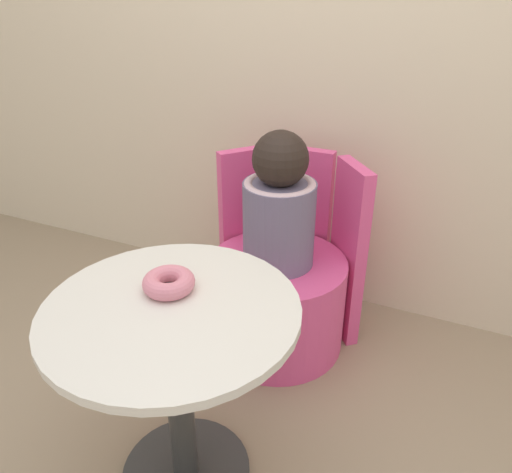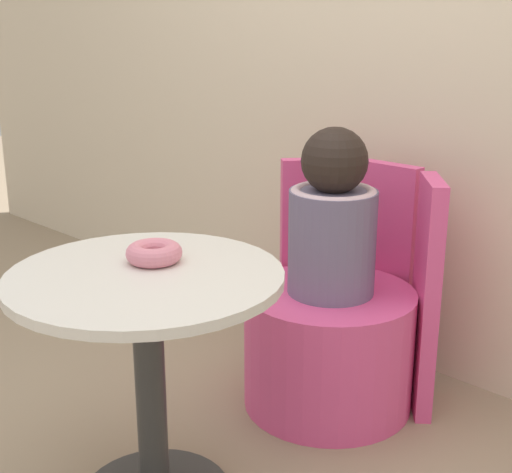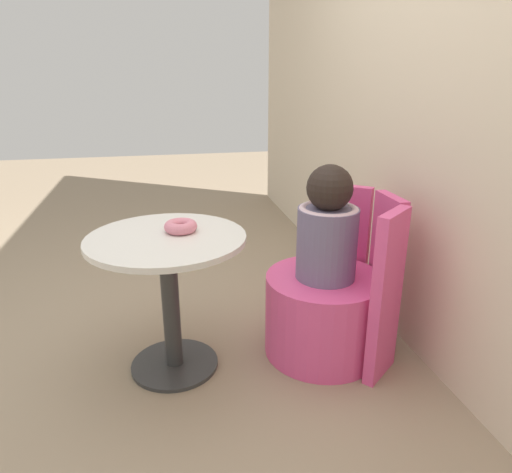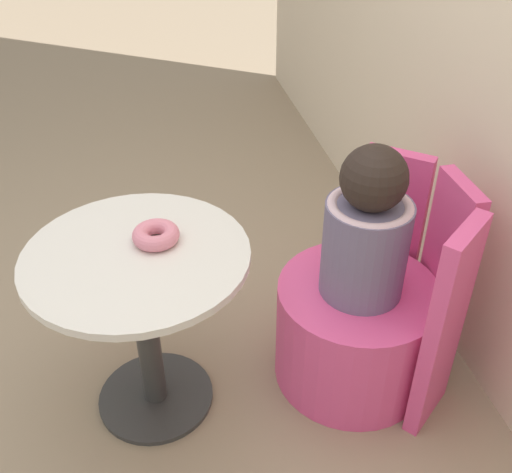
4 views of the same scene
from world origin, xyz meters
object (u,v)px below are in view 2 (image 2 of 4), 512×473
Objects in this scene: round_table at (148,338)px; tub_chair at (328,348)px; child_figure at (333,220)px; donut at (154,253)px.

tub_chair is at bearing 88.60° from round_table.
child_figure reaches higher than round_table.
donut is (-0.06, -0.64, 0.03)m from child_figure.
child_figure is 3.70× the size of donut.
tub_chair is at bearing 84.48° from donut.
child_figure reaches higher than donut.
child_figure is (0.02, 0.70, 0.16)m from round_table.
round_table is 1.23× the size of tub_chair.
round_table is at bearing -91.40° from tub_chair.
round_table is at bearing -91.40° from child_figure.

